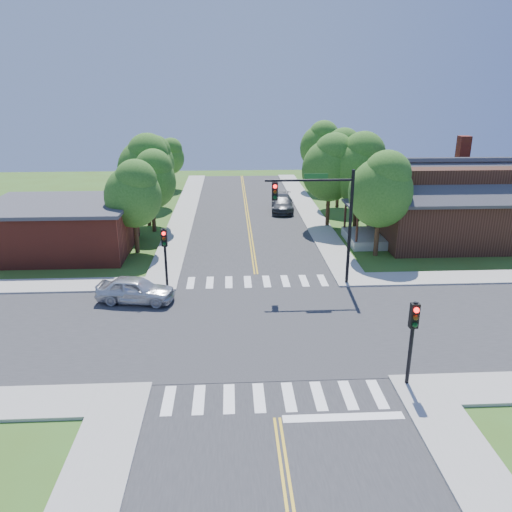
{
  "coord_description": "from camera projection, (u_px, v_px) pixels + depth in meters",
  "views": [
    {
      "loc": [
        -1.61,
        -23.16,
        11.9
      ],
      "look_at": [
        -0.14,
        4.94,
        2.2
      ],
      "focal_mm": 35.0,
      "sensor_mm": 36.0,
      "label": 1
    }
  ],
  "objects": [
    {
      "name": "tree_e_b",
      "position": [
        360.0,
        166.0,
        41.73
      ],
      "size": [
        4.89,
        4.65,
        8.32
      ],
      "color": "#382314",
      "rests_on": "ground"
    },
    {
      "name": "sidewalk_nw",
      "position": [
        54.0,
        240.0,
        39.96
      ],
      "size": [
        40.0,
        40.0,
        0.14
      ],
      "color": "#9E9B93",
      "rests_on": "ground"
    },
    {
      "name": "signal_pole_se",
      "position": [
        413.0,
        329.0,
        19.93
      ],
      "size": [
        0.34,
        0.42,
        3.8
      ],
      "color": "black",
      "rests_on": "ground"
    },
    {
      "name": "signal_mast_ne",
      "position": [
        323.0,
        209.0,
        29.72
      ],
      "size": [
        5.3,
        0.42,
        7.2
      ],
      "color": "black",
      "rests_on": "ground"
    },
    {
      "name": "crosswalk_north",
      "position": [
        257.0,
        282.0,
        31.67
      ],
      "size": [
        8.85,
        2.0,
        0.01
      ],
      "color": "white",
      "rests_on": "ground"
    },
    {
      "name": "tree_e_d",
      "position": [
        321.0,
        145.0,
        57.65
      ],
      "size": [
        4.75,
        4.51,
        8.08
      ],
      "color": "#382314",
      "rests_on": "ground"
    },
    {
      "name": "crosswalk_south",
      "position": [
        274.0,
        397.0,
        19.96
      ],
      "size": [
        8.85,
        2.0,
        0.01
      ],
      "color": "white",
      "rests_on": "ground"
    },
    {
      "name": "tree_w_d",
      "position": [
        170.0,
        156.0,
        58.83
      ],
      "size": [
        3.56,
        3.38,
        6.05
      ],
      "color": "#382314",
      "rests_on": "ground"
    },
    {
      "name": "car_dgrey",
      "position": [
        282.0,
        204.0,
        49.06
      ],
      "size": [
        2.95,
        5.58,
        1.52
      ],
      "primitive_type": "imported",
      "rotation": [
        0.0,
        0.0,
        -0.08
      ],
      "color": "#333538",
      "rests_on": "ground"
    },
    {
      "name": "road_ew",
      "position": [
        264.0,
        327.0,
        25.82
      ],
      "size": [
        90.0,
        10.0,
        0.04
      ],
      "primitive_type": "cube",
      "color": "#2D2D30",
      "rests_on": "ground"
    },
    {
      "name": "signal_pole_nw",
      "position": [
        165.0,
        247.0,
        29.95
      ],
      "size": [
        0.34,
        0.42,
        3.8
      ],
      "color": "black",
      "rests_on": "ground"
    },
    {
      "name": "tree_e_a",
      "position": [
        382.0,
        188.0,
        34.98
      ],
      "size": [
        4.52,
        4.3,
        7.69
      ],
      "color": "#382314",
      "rests_on": "ground"
    },
    {
      "name": "car_silver",
      "position": [
        136.0,
        290.0,
        28.52
      ],
      "size": [
        3.25,
        5.02,
        1.51
      ],
      "primitive_type": "imported",
      "rotation": [
        0.0,
        0.0,
        1.4
      ],
      "color": "silver",
      "rests_on": "ground"
    },
    {
      "name": "tree_bldg",
      "position": [
        152.0,
        178.0,
        41.14
      ],
      "size": [
        4.12,
        3.91,
        7.0
      ],
      "color": "#382314",
      "rests_on": "ground"
    },
    {
      "name": "tree_w_c",
      "position": [
        154.0,
        160.0,
        49.91
      ],
      "size": [
        4.23,
        4.02,
        7.2
      ],
      "color": "#382314",
      "rests_on": "ground"
    },
    {
      "name": "tree_house",
      "position": [
        331.0,
        166.0,
        42.34
      ],
      "size": [
        4.79,
        4.55,
        8.15
      ],
      "color": "#382314",
      "rests_on": "ground"
    },
    {
      "name": "building_nw",
      "position": [
        61.0,
        227.0,
        36.97
      ],
      "size": [
        10.4,
        8.4,
        3.73
      ],
      "color": "maroon",
      "rests_on": "ground"
    },
    {
      "name": "road_ns",
      "position": [
        264.0,
        327.0,
        25.82
      ],
      "size": [
        10.0,
        90.0,
        0.04
      ],
      "primitive_type": "cube",
      "color": "#2D2D30",
      "rests_on": "ground"
    },
    {
      "name": "intersection_patch",
      "position": [
        264.0,
        327.0,
        25.83
      ],
      "size": [
        10.2,
        10.2,
        0.06
      ],
      "primitive_type": "cube",
      "color": "#2D2D30",
      "rests_on": "ground"
    },
    {
      "name": "house_ne",
      "position": [
        444.0,
        200.0,
        38.93
      ],
      "size": [
        13.05,
        8.8,
        7.11
      ],
      "color": "black",
      "rests_on": "ground"
    },
    {
      "name": "tree_w_b",
      "position": [
        146.0,
        166.0,
        42.67
      ],
      "size": [
        4.76,
        4.52,
        8.09
      ],
      "color": "#382314",
      "rests_on": "ground"
    },
    {
      "name": "sidewalk_ne",
      "position": [
        440.0,
        234.0,
        41.52
      ],
      "size": [
        40.0,
        40.0,
        0.14
      ],
      "color": "#9E9B93",
      "rests_on": "ground"
    },
    {
      "name": "tree_w_a",
      "position": [
        134.0,
        192.0,
        35.79
      ],
      "size": [
        4.1,
        3.89,
        6.97
      ],
      "color": "#382314",
      "rests_on": "ground"
    },
    {
      "name": "ground",
      "position": [
        264.0,
        327.0,
        25.83
      ],
      "size": [
        100.0,
        100.0,
        0.0
      ],
      "primitive_type": "plane",
      "color": "#3D5B1C",
      "rests_on": "ground"
    },
    {
      "name": "centerline",
      "position": [
        264.0,
        326.0,
        25.81
      ],
      "size": [
        0.3,
        90.0,
        0.01
      ],
      "color": "gold",
      "rests_on": "ground"
    },
    {
      "name": "stop_bar",
      "position": [
        343.0,
        418.0,
        18.78
      ],
      "size": [
        4.6,
        0.45,
        0.09
      ],
      "primitive_type": "cube",
      "color": "white",
      "rests_on": "ground"
    },
    {
      "name": "tree_e_c",
      "position": [
        341.0,
        156.0,
        49.3
      ],
      "size": [
        4.69,
        4.45,
        7.97
      ],
      "color": "#382314",
      "rests_on": "ground"
    }
  ]
}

